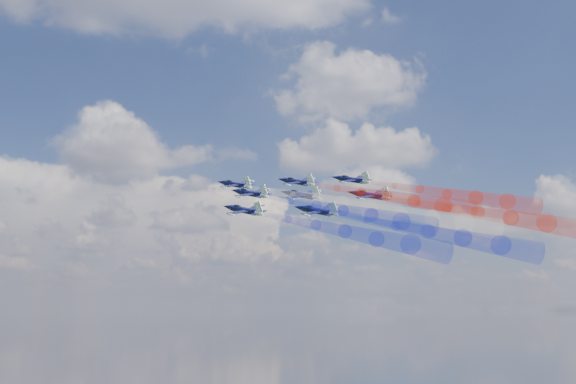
{
  "coord_description": "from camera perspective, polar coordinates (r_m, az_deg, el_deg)",
  "views": [
    {
      "loc": [
        -3.67,
        -167.41,
        144.99
      ],
      "look_at": [
        2.91,
        -18.47,
        171.78
      ],
      "focal_mm": 41.29,
      "sensor_mm": 36.0,
      "label": 1
    }
  ],
  "objects": [
    {
      "name": "jet_rear_left",
      "position": [
        136.25,
        2.55,
        -1.64
      ],
      "size": [
        15.4,
        15.24,
        8.85
      ],
      "primitive_type": null,
      "rotation": [
        0.26,
        -0.32,
        0.76
      ],
      "color": "black"
    },
    {
      "name": "jet_inner_left",
      "position": [
        148.6,
        -3.24,
        -0.13
      ],
      "size": [
        15.4,
        15.24,
        8.85
      ],
      "primitive_type": null,
      "rotation": [
        0.26,
        -0.32,
        0.76
      ],
      "color": "black"
    },
    {
      "name": "trail_inner_left",
      "position": [
        132.25,
        4.73,
        -1.59
      ],
      "size": [
        32.43,
        30.54,
        14.8
      ],
      "primitive_type": null,
      "rotation": [
        0.26,
        -0.32,
        0.76
      ],
      "color": "#1722CA"
    },
    {
      "name": "trail_outer_left",
      "position": [
        119.66,
        4.96,
        -3.4
      ],
      "size": [
        32.43,
        30.54,
        14.8
      ],
      "primitive_type": null,
      "rotation": [
        0.26,
        -0.32,
        0.76
      ],
      "color": "#1722CA"
    },
    {
      "name": "jet_outer_left",
      "position": [
        135.96,
        -3.78,
        -1.59
      ],
      "size": [
        15.4,
        15.24,
        8.85
      ],
      "primitive_type": null,
      "rotation": [
        0.26,
        -0.32,
        0.76
      ],
      "color": "black"
    },
    {
      "name": "jet_rear_right",
      "position": [
        148.65,
        7.09,
        -0.29
      ],
      "size": [
        15.4,
        15.24,
        8.85
      ],
      "primitive_type": null,
      "rotation": [
        0.26,
        -0.32,
        0.76
      ],
      "color": "black"
    },
    {
      "name": "jet_inner_right",
      "position": [
        160.84,
        0.8,
        0.88
      ],
      "size": [
        15.4,
        15.24,
        8.85
      ],
      "primitive_type": null,
      "rotation": [
        0.26,
        -0.32,
        0.76
      ],
      "color": "black"
    },
    {
      "name": "jet_center_third",
      "position": [
        147.43,
        1.19,
        -0.27
      ],
      "size": [
        15.4,
        15.24,
        8.85
      ],
      "primitive_type": null,
      "rotation": [
        0.26,
        -0.32,
        0.76
      ],
      "color": "black"
    },
    {
      "name": "jet_lead",
      "position": [
        161.39,
        -4.53,
        0.64
      ],
      "size": [
        15.4,
        15.24,
        8.85
      ],
      "primitive_type": null,
      "rotation": [
        0.26,
        -0.32,
        0.76
      ],
      "color": "black"
    },
    {
      "name": "trail_rear_left",
      "position": [
        122.31,
        11.98,
        -3.4
      ],
      "size": [
        32.43,
        30.54,
        14.8
      ],
      "primitive_type": null,
      "rotation": [
        0.26,
        -0.32,
        0.76
      ],
      "color": "#1722CA"
    },
    {
      "name": "trail_lead",
      "position": [
        144.42,
        2.59,
        -0.61
      ],
      "size": [
        32.43,
        30.54,
        14.8
      ],
      "primitive_type": null,
      "rotation": [
        0.26,
        -0.32,
        0.76
      ],
      "color": "white"
    },
    {
      "name": "trail_center_third",
      "position": [
        132.73,
        9.69,
        -1.74
      ],
      "size": [
        32.43,
        30.54,
        14.8
      ],
      "primitive_type": null,
      "rotation": [
        0.26,
        -0.32,
        0.76
      ],
      "color": "white"
    },
    {
      "name": "trail_rear_right",
      "position": [
        136.26,
        16.04,
        -1.72
      ],
      "size": [
        32.43,
        30.54,
        14.8
      ],
      "primitive_type": null,
      "rotation": [
        0.26,
        -0.32,
        0.76
      ],
      "color": "red"
    },
    {
      "name": "trail_outer_right",
      "position": [
        149.2,
        13.54,
        -0.13
      ],
      "size": [
        32.43,
        30.54,
        14.8
      ],
      "primitive_type": null,
      "rotation": [
        0.26,
        -0.32,
        0.76
      ],
      "color": "red"
    },
    {
      "name": "jet_outer_right",
      "position": [
        162.45,
        5.53,
        1.06
      ],
      "size": [
        15.4,
        15.24,
        8.85
      ],
      "primitive_type": null,
      "rotation": [
        0.26,
        -0.32,
        0.76
      ],
      "color": "black"
    },
    {
      "name": "trail_inner_right",
      "position": [
        145.79,
        8.5,
        -0.35
      ],
      "size": [
        32.43,
        30.54,
        14.8
      ],
      "primitive_type": null,
      "rotation": [
        0.26,
        -0.32,
        0.76
      ],
      "color": "red"
    }
  ]
}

